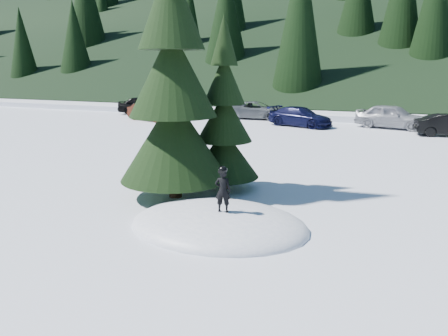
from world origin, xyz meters
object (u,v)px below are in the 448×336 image
at_px(car_3, 300,117).
at_px(car_4, 392,116).
at_px(spruce_short, 224,123).
at_px(car_1, 151,112).
at_px(spruce_tall, 173,85).
at_px(car_2, 257,110).
at_px(car_0, 145,105).
at_px(child_skier, 223,191).

height_order(car_3, car_4, car_4).
distance_m(spruce_short, car_3, 15.88).
bearing_deg(car_3, car_1, 114.14).
relative_size(car_1, car_4, 0.87).
relative_size(spruce_tall, car_3, 1.98).
xyz_separation_m(spruce_short, car_4, (4.34, 17.02, -1.34)).
xyz_separation_m(spruce_tall, car_2, (-4.20, 20.05, -2.67)).
height_order(spruce_short, car_0, spruce_short).
distance_m(spruce_short, child_skier, 3.86).
xyz_separation_m(spruce_short, car_1, (-11.90, 14.66, -1.46)).
xyz_separation_m(car_2, car_3, (3.97, -2.89, -0.02)).
distance_m(child_skier, car_1, 22.45).
bearing_deg(spruce_tall, car_2, 101.84).
bearing_deg(spruce_tall, child_skier, -40.02).
height_order(spruce_short, car_1, spruce_short).
distance_m(car_1, car_2, 7.79).
xyz_separation_m(spruce_short, child_skier, (1.41, -3.42, -1.11)).
height_order(spruce_short, car_2, spruce_short).
distance_m(spruce_tall, car_3, 17.37).
relative_size(car_0, car_2, 0.92).
xyz_separation_m(spruce_short, car_3, (-1.24, 15.76, -1.47)).
bearing_deg(child_skier, car_3, -93.55).
xyz_separation_m(spruce_tall, car_3, (-0.24, 17.16, -2.69)).
bearing_deg(spruce_tall, car_3, 90.79).
bearing_deg(car_0, child_skier, -156.85).
bearing_deg(spruce_tall, spruce_short, 54.46).
relative_size(child_skier, car_4, 0.23).
relative_size(spruce_tall, spruce_short, 1.60).
height_order(spruce_tall, car_2, spruce_tall).
distance_m(car_0, car_1, 4.54).
height_order(car_1, car_4, car_4).
relative_size(child_skier, car_0, 0.24).
relative_size(spruce_short, car_1, 1.37).
bearing_deg(car_1, car_2, -42.02).
bearing_deg(car_0, car_1, -154.93).
bearing_deg(car_2, spruce_short, -166.80).
relative_size(spruce_tall, car_4, 1.92).
height_order(spruce_tall, child_skier, spruce_tall).
height_order(spruce_short, car_4, spruce_short).
bearing_deg(child_skier, car_4, -109.57).
bearing_deg(car_0, spruce_tall, -158.57).
xyz_separation_m(car_0, car_1, (2.83, -3.54, -0.09)).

